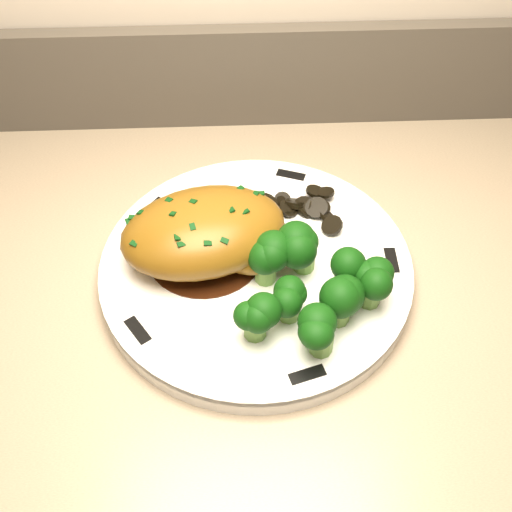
{
  "coord_description": "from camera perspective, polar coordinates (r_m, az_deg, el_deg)",
  "views": [
    {
      "loc": [
        0.34,
        1.36,
        1.4
      ],
      "look_at": [
        0.36,
        1.74,
        0.96
      ],
      "focal_mm": 45.0,
      "sensor_mm": 36.0,
      "label": 1
    }
  ],
  "objects": [
    {
      "name": "chicken_breast",
      "position": [
        0.59,
        -4.13,
        1.99
      ],
      "size": [
        0.18,
        0.14,
        0.06
      ],
      "rotation": [
        0.0,
        0.0,
        0.24
      ],
      "color": "#8C5C18",
      "rests_on": "plate"
    },
    {
      "name": "rim_accent_1",
      "position": [
        0.66,
        -9.16,
        4.26
      ],
      "size": [
        0.03,
        0.03,
        0.0
      ],
      "primitive_type": "cube",
      "rotation": [
        0.0,
        0.0,
        4.06
      ],
      "color": "black",
      "rests_on": "plate"
    },
    {
      "name": "rim_accent_2",
      "position": [
        0.56,
        -10.47,
        -6.53
      ],
      "size": [
        0.03,
        0.03,
        0.0
      ],
      "primitive_type": "cube",
      "rotation": [
        0.0,
        0.0,
        5.32
      ],
      "color": "black",
      "rests_on": "plate"
    },
    {
      "name": "rim_accent_4",
      "position": [
        0.61,
        11.95,
        -0.39
      ],
      "size": [
        0.01,
        0.03,
        0.0
      ],
      "primitive_type": "cube",
      "rotation": [
        0.0,
        0.0,
        7.83
      ],
      "color": "black",
      "rests_on": "plate"
    },
    {
      "name": "plate",
      "position": [
        0.61,
        0.0,
        -1.22
      ],
      "size": [
        0.29,
        0.29,
        0.02
      ],
      "primitive_type": "cylinder",
      "rotation": [
        0.0,
        0.0,
        -0.01
      ],
      "color": "white",
      "rests_on": "counter"
    },
    {
      "name": "gravy_pool",
      "position": [
        0.61,
        -4.52,
        0.27
      ],
      "size": [
        0.11,
        0.11,
        0.0
      ],
      "primitive_type": "cylinder",
      "color": "black",
      "rests_on": "plate"
    },
    {
      "name": "rim_accent_0",
      "position": [
        0.68,
        3.12,
        7.19
      ],
      "size": [
        0.03,
        0.02,
        0.0
      ],
      "primitive_type": "cube",
      "rotation": [
        0.0,
        0.0,
        2.8
      ],
      "color": "black",
      "rests_on": "plate"
    },
    {
      "name": "rim_accent_3",
      "position": [
        0.53,
        4.58,
        -10.49
      ],
      "size": [
        0.03,
        0.02,
        0.0
      ],
      "primitive_type": "cube",
      "rotation": [
        0.0,
        0.0,
        6.57
      ],
      "color": "black",
      "rests_on": "plate"
    },
    {
      "name": "mushroom_pile",
      "position": [
        0.63,
        3.16,
        3.46
      ],
      "size": [
        0.08,
        0.06,
        0.02
      ],
      "color": "black",
      "rests_on": "plate"
    },
    {
      "name": "broccoli_florets",
      "position": [
        0.55,
        5.02,
        -2.79
      ],
      "size": [
        0.13,
        0.12,
        0.05
      ],
      "rotation": [
        0.0,
        0.0,
        0.28
      ],
      "color": "#699740",
      "rests_on": "plate"
    }
  ]
}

